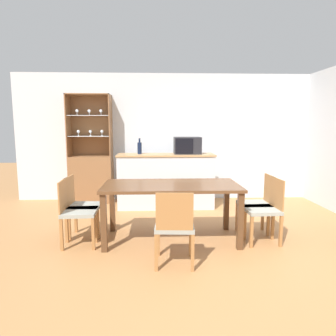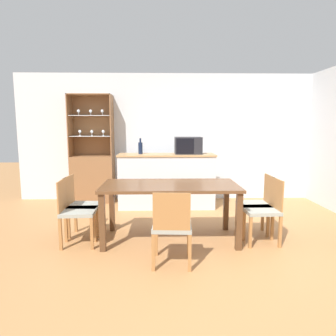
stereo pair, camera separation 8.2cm
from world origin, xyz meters
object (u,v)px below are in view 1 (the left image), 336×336
Objects in this scene: dining_chair_head_near at (174,226)px; microwave at (187,145)px; dining_chair_side_right_far at (258,204)px; dining_chair_side_left_far at (81,206)px; display_cabinet at (91,171)px; dining_chair_side_right_near at (264,209)px; dining_chair_side_left_near at (76,211)px; wine_bottle at (140,148)px; dining_table at (171,191)px.

microwave is (0.39, 2.41, 0.72)m from dining_chair_head_near.
dining_chair_side_right_far is at bearing -61.69° from microwave.
microwave is at bearing 136.97° from dining_chair_side_left_far.
dining_chair_side_right_far is at bearing -36.11° from display_cabinet.
dining_chair_side_right_near and dining_chair_side_left_far have the same top height.
dining_chair_side_left_far is 1.71× the size of microwave.
wine_bottle reaches higher than dining_chair_side_left_near.
display_cabinet is 3.20m from dining_chair_head_near.
dining_chair_side_right_far is at bearing -42.03° from wine_bottle.
dining_chair_side_right_near is 1.71× the size of microwave.
dining_table is 1.79m from wine_bottle.
dining_table is 2.11× the size of dining_chair_side_left_far.
dining_chair_side_right_near is at bearing 179.92° from dining_chair_side_right_far.
dining_chair_head_near is (1.48, -2.83, -0.18)m from display_cabinet.
dining_chair_side_left_far and dining_chair_head_near have the same top height.
dining_chair_side_right_near is at bearing 87.81° from dining_chair_side_left_near.
display_cabinet is 2.51× the size of dining_chair_side_right_far.
microwave reaches higher than dining_chair_head_near.
dining_chair_side_left_near and dining_chair_side_right_far have the same top height.
dining_chair_side_left_near is 2.04m from wine_bottle.
dining_chair_head_near is (1.21, -0.62, 0.00)m from dining_chair_side_left_near.
dining_table is at bearing -54.69° from display_cabinet.
microwave is (-0.83, 1.54, 0.72)m from dining_chair_side_right_far.
dining_table is at bearing 86.95° from dining_chair_side_left_far.
display_cabinet is 3.49m from dining_chair_side_right_near.
microwave is (1.59, 1.79, 0.72)m from dining_chair_side_left_near.
dining_chair_side_left_far is 2.91× the size of wine_bottle.
dining_chair_side_left_far is 1.00× the size of dining_chair_side_right_far.
wine_bottle is (0.71, 1.79, 0.68)m from dining_chair_side_left_near.
microwave is (-0.83, 1.79, 0.72)m from dining_chair_side_right_near.
dining_table is 3.61× the size of microwave.
dining_table is 2.11× the size of dining_chair_side_left_near.
dining_chair_side_left_near is 2.91× the size of wine_bottle.
display_cabinet is at bearing 47.89° from dining_chair_side_right_near.
dining_chair_side_right_near is 1.36m from dining_chair_head_near.
microwave is at bearing -12.90° from display_cabinet.
dining_table is 2.11× the size of dining_chair_head_near.
display_cabinet is 2.51× the size of dining_chair_head_near.
dining_chair_side_left_far is at bearing 89.88° from dining_chair_side_right_far.
display_cabinet reaches higher than dining_table.
dining_chair_side_left_far is 2.42m from dining_chair_side_right_far.
dining_chair_side_right_far is 1.49m from dining_chair_head_near.
dining_chair_head_near is at bearing 125.68° from dining_chair_side_right_far.
dining_chair_side_left_near is at bearing -173.93° from dining_table.
microwave reaches higher than dining_table.
display_cabinet is 7.31× the size of wine_bottle.
dining_chair_side_left_far and dining_chair_side_right_far have the same top height.
dining_chair_side_left_near is at bearing 156.57° from dining_chair_head_near.
dining_table is 1.24m from dining_chair_side_right_far.
dining_chair_side_right_far is at bearing 93.76° from dining_chair_side_left_near.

